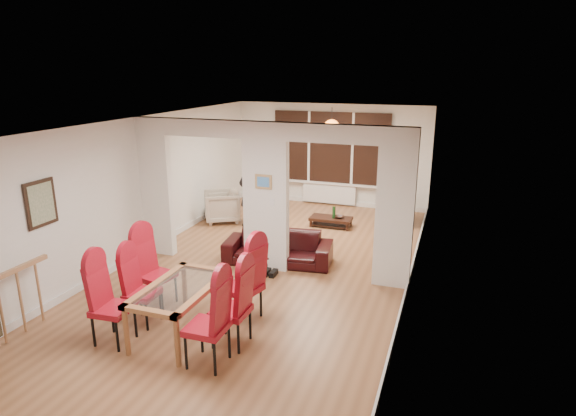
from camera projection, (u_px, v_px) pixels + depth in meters
The scene contains 24 objects.
floor at pixel (267, 267), 8.65m from camera, with size 5.00×9.00×0.01m, color #915E3A.
room_walls at pixel (266, 198), 8.29m from camera, with size 5.00×9.00×2.60m, color silver, non-canonical shape.
divider_wall at pixel (266, 198), 8.29m from camera, with size 5.00×0.18×2.60m, color white.
bay_window_blinds at pixel (331, 148), 12.25m from camera, with size 3.00×0.08×1.80m, color black.
radiator at pixel (329, 194), 12.55m from camera, with size 1.40×0.08×0.50m, color white.
pendant_light at pixel (332, 127), 10.94m from camera, with size 0.36×0.36×0.36m, color orange.
stair_newel at pixel (17, 297), 6.31m from camera, with size 0.40×1.20×1.10m, color #A1714A, non-canonical shape.
wall_poster at pixel (41, 203), 6.81m from camera, with size 0.04×0.52×0.67m, color gray.
pillar_photo at pixel (263, 182), 8.11m from camera, with size 0.30×0.03×0.25m, color #4C8CD8.
dining_table at pixel (181, 310), 6.42m from camera, with size 0.82×1.46×0.68m, color brown, non-canonical shape.
dining_chair_la at pixel (112, 303), 6.14m from camera, with size 0.45×0.45×1.12m, color maroon, non-canonical shape.
dining_chair_lb at pixel (142, 289), 6.63m from camera, with size 0.41×0.41×1.04m, color maroon, non-canonical shape.
dining_chair_lc at pixel (157, 271), 7.10m from camera, with size 0.46×0.46×1.14m, color maroon, non-canonical shape.
dining_chair_ra at pixel (207, 321), 5.67m from camera, with size 0.46×0.46×1.15m, color maroon, non-canonical shape.
dining_chair_rb at pixel (231, 305), 6.10m from camera, with size 0.44×0.44×1.11m, color maroon, non-canonical shape.
dining_chair_rc at pixel (242, 282), 6.67m from camera, with size 0.47×0.47×1.18m, color maroon, non-canonical shape.
sofa at pixel (278, 247), 8.81m from camera, with size 1.95×0.76×0.57m, color black.
armchair at pixel (222, 206), 11.17m from camera, with size 0.79×0.77×0.72m, color #B9AC9C.
person at pixel (249, 191), 10.79m from camera, with size 0.38×0.59×1.60m, color black.
television at pixel (403, 211), 11.11m from camera, with size 0.13×0.96×0.55m, color black.
coffee_table at pixel (331, 222), 10.86m from camera, with size 0.93×0.46×0.21m, color black, non-canonical shape.
bottle at pixel (334, 212), 10.73m from camera, with size 0.07×0.07×0.29m, color #143F19.
bowl at pixel (339, 217), 10.78m from camera, with size 0.21×0.21×0.05m, color black.
shoes at pixel (270, 273), 8.30m from camera, with size 0.22×0.24×0.09m, color black, non-canonical shape.
Camera 1 is at (3.02, -7.43, 3.44)m, focal length 30.00 mm.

